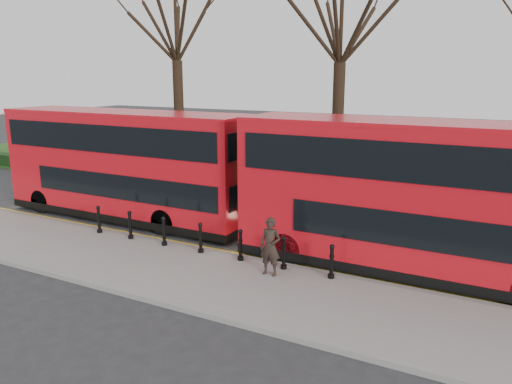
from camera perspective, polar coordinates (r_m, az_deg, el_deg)
The scene contains 13 objects.
ground at distance 18.92m, azimuth -6.93°, elevation -5.45°, with size 120.00×120.00×0.00m, color #28282B.
pavement at distance 16.68m, azimuth -12.87°, elevation -8.06°, with size 60.00×4.00×0.15m, color gray.
kerb at distance 18.13m, azimuth -8.74°, elevation -6.11°, with size 60.00×0.25×0.16m, color slate.
grass_verge at distance 31.96m, azimuth 8.57°, elevation 2.34°, with size 60.00×18.00×0.06m, color #234F1A.
hedge at distance 24.46m, azimuth 2.15°, elevation -0.03°, with size 60.00×0.90×0.80m, color black.
yellow_line_outer at distance 18.38m, azimuth -8.18°, elevation -6.04°, with size 60.00×0.10×0.01m, color yellow.
yellow_line_inner at distance 18.53m, azimuth -7.81°, elevation -5.87°, with size 60.00×0.10×0.01m, color yellow.
tree_left at distance 30.84m, azimuth -9.16°, elevation 18.73°, with size 7.94×7.94×12.41m.
tree_mid at distance 26.13m, azimuth 9.75°, elevation 19.06°, with size 7.69×7.69×12.01m.
bollard_row at distance 17.03m, azimuth -6.36°, elevation -5.28°, with size 9.46×0.15×1.00m.
bus_lead at distance 21.73m, azimuth -14.67°, elevation 2.94°, with size 11.46×2.63×4.56m.
bus_rear at distance 15.79m, azimuth 19.29°, elevation -0.95°, with size 11.85×2.72×4.71m.
pedestrian at distance 14.99m, azimuth 1.64°, elevation -6.26°, with size 0.65×0.43×1.78m, color black.
Camera 1 is at (10.33, -14.63, 6.09)m, focal length 35.00 mm.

